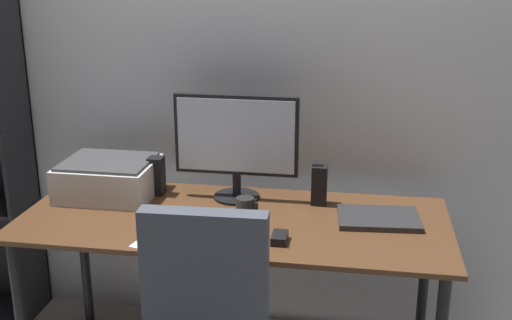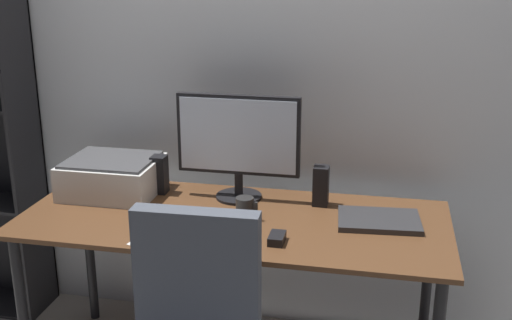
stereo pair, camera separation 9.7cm
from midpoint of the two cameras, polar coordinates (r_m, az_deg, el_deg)
name	(u,v)px [view 2 (the right image)]	position (r m, az deg, el deg)	size (l,w,h in m)	color
back_wall	(260,59)	(2.94, 1.28, 9.01)	(6.40, 0.10, 2.60)	silver
desk	(233,235)	(2.62, -0.97, -6.71)	(1.72, 0.72, 0.74)	#56351E
monitor	(238,141)	(2.71, -0.57, 1.74)	(0.53, 0.20, 0.46)	black
keyboard	(213,233)	(2.43, -2.75, -6.50)	(0.29, 0.11, 0.02)	silver
mouse	(277,238)	(2.37, 3.07, -7.01)	(0.06, 0.10, 0.03)	black
coffee_mug	(245,209)	(2.55, 0.11, -4.36)	(0.09, 0.07, 0.09)	black
laptop	(379,220)	(2.59, 11.99, -5.29)	(0.32, 0.23, 0.02)	#2D2D30
speaker_left	(160,174)	(2.85, -7.64, -1.29)	(0.06, 0.07, 0.17)	black
speaker_right	(321,186)	(2.70, 6.84, -2.31)	(0.06, 0.07, 0.17)	black
printer	(112,176)	(2.88, -11.75, -1.42)	(0.40, 0.34, 0.16)	silver
paper_sheet	(172,234)	(2.45, -6.34, -6.62)	(0.21, 0.30, 0.00)	white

